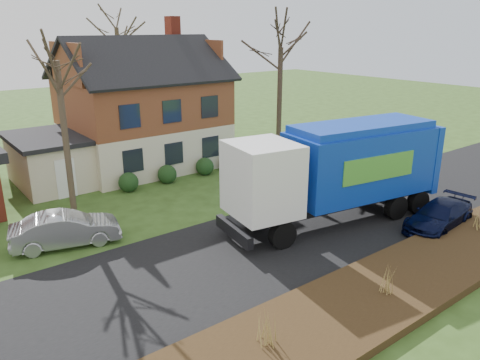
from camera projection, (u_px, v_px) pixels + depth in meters
ground at (258, 248)px, 19.14m from camera, size 120.00×120.00×0.00m
road at (258, 248)px, 19.14m from camera, size 80.00×7.00×0.02m
mulch_verge at (363, 302)px, 15.10m from camera, size 80.00×3.50×0.30m
main_house at (135, 104)px, 29.22m from camera, size 12.95×8.95×9.26m
garbage_truck at (341, 167)px, 21.06m from camera, size 10.84×4.43×4.51m
silver_sedan at (66, 229)px, 19.17m from camera, size 4.54×2.53×1.42m
navy_wagon at (439, 216)px, 20.82m from camera, size 4.35×2.09×1.22m
tree_front_west at (53, 36)px, 20.64m from camera, size 3.36×3.36×9.97m
tree_front_east at (281, 28)px, 29.74m from camera, size 3.78×3.78×10.50m
tree_back at (115, 12)px, 35.37m from camera, size 3.66×3.66×11.60m
grass_clump_west at (267, 327)px, 12.76m from camera, size 0.39×0.32×1.03m
grass_clump_mid at (388, 280)px, 15.20m from camera, size 0.34×0.28×0.95m
grass_clump_east at (480, 218)px, 20.08m from camera, size 0.38×0.31×0.95m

